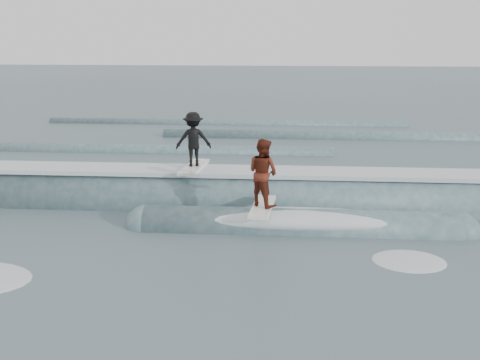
{
  "coord_description": "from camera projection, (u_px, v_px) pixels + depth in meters",
  "views": [
    {
      "loc": [
        1.15,
        -10.32,
        5.51
      ],
      "look_at": [
        0.0,
        5.45,
        1.1
      ],
      "focal_mm": 40.0,
      "sensor_mm": 36.0,
      "label": 1
    }
  ],
  "objects": [
    {
      "name": "surfer_red",
      "position": [
        263.0,
        175.0,
        15.07
      ],
      "size": [
        1.19,
        2.05,
        2.04
      ],
      "color": "white",
      "rests_on": "ground"
    },
    {
      "name": "far_swells",
      "position": [
        250.0,
        138.0,
        28.46
      ],
      "size": [
        35.24,
        8.65,
        0.8
      ],
      "color": "#345457",
      "rests_on": "ground"
    },
    {
      "name": "breaking_wave",
      "position": [
        251.0,
        206.0,
        17.28
      ],
      "size": [
        23.03,
        3.89,
        2.22
      ],
      "color": "#345457",
      "rests_on": "ground"
    },
    {
      "name": "whitewater",
      "position": [
        150.0,
        313.0,
        10.84
      ],
      "size": [
        16.6,
        8.71,
        0.1
      ],
      "color": "silver",
      "rests_on": "ground"
    },
    {
      "name": "ground",
      "position": [
        222.0,
        297.0,
        11.48
      ],
      "size": [
        160.0,
        160.0,
        0.0
      ],
      "primitive_type": "plane",
      "color": "#384D51",
      "rests_on": "ground"
    },
    {
      "name": "surfer_black",
      "position": [
        193.0,
        141.0,
        17.22
      ],
      "size": [
        1.23,
        2.05,
        1.86
      ],
      "color": "white",
      "rests_on": "ground"
    }
  ]
}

